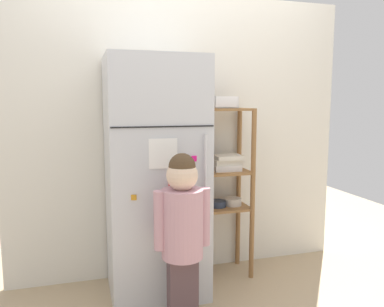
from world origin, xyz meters
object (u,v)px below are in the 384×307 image
at_px(refrigerator, 156,178).
at_px(pantry_shelf_unit, 226,178).
at_px(child_standing, 182,223).
at_px(fruit_bin, 224,103).

height_order(refrigerator, pantry_shelf_unit, refrigerator).
distance_m(child_standing, fruit_bin, 1.03).
bearing_deg(refrigerator, fruit_bin, 14.46).
bearing_deg(pantry_shelf_unit, refrigerator, -167.02).
xyz_separation_m(pantry_shelf_unit, fruit_bin, (-0.02, 0.01, 0.57)).
height_order(refrigerator, child_standing, refrigerator).
bearing_deg(child_standing, pantry_shelf_unit, 49.70).
bearing_deg(fruit_bin, refrigerator, -165.54).
relative_size(pantry_shelf_unit, fruit_bin, 7.07).
distance_m(refrigerator, fruit_bin, 0.76).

